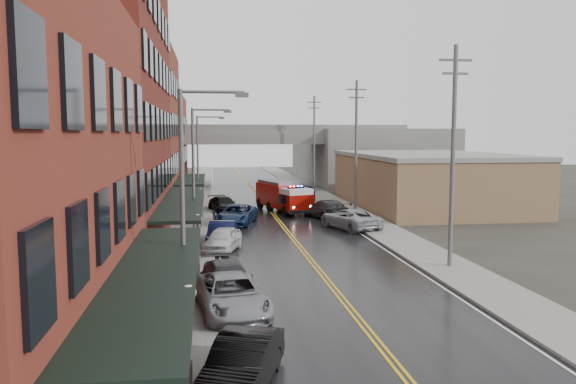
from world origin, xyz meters
TOP-DOWN VIEW (x-y plane):
  - road at (0.00, 30.00)m, footprint 11.00×160.00m
  - sidewalk_left at (-7.30, 30.00)m, footprint 3.00×160.00m
  - sidewalk_right at (7.30, 30.00)m, footprint 3.00×160.00m
  - curb_left at (-5.65, 30.00)m, footprint 0.30×160.00m
  - curb_right at (5.65, 30.00)m, footprint 0.30×160.00m
  - brick_building_b at (-13.30, 23.00)m, footprint 9.00×20.00m
  - brick_building_c at (-13.30, 40.50)m, footprint 9.00×15.00m
  - brick_building_far at (-13.30, 58.00)m, footprint 9.00×20.00m
  - tan_building at (16.00, 40.00)m, footprint 14.00×22.00m
  - right_far_block at (18.00, 70.00)m, footprint 18.00×30.00m
  - awning_0 at (-7.49, 4.00)m, footprint 2.60×16.00m
  - awning_1 at (-7.49, 23.00)m, footprint 2.60×18.00m
  - awning_2 at (-7.49, 40.50)m, footprint 2.60×13.00m
  - globe_lamp_0 at (-6.40, 2.00)m, footprint 0.44×0.44m
  - globe_lamp_1 at (-6.40, 16.00)m, footprint 0.44×0.44m
  - globe_lamp_2 at (-6.40, 30.00)m, footprint 0.44×0.44m
  - street_lamp_0 at (-6.55, 8.00)m, footprint 2.64×0.22m
  - street_lamp_1 at (-6.55, 24.00)m, footprint 2.64×0.22m
  - street_lamp_2 at (-6.55, 40.00)m, footprint 2.64×0.22m
  - utility_pole_0 at (7.20, 15.00)m, footprint 1.80×0.24m
  - utility_pole_1 at (7.20, 35.00)m, footprint 1.80×0.24m
  - utility_pole_2 at (7.20, 55.00)m, footprint 1.80×0.24m
  - overpass at (0.00, 62.00)m, footprint 40.00×10.00m
  - fire_truck at (1.15, 38.22)m, footprint 4.86×8.24m
  - parked_car_left_1 at (-4.91, 2.01)m, footprint 2.98×4.85m
  - parked_car_left_2 at (-4.94, 8.85)m, footprint 3.34×5.93m
  - parked_car_left_3 at (-5.00, 11.30)m, footprint 2.80×5.44m
  - parked_car_left_4 at (-5.00, 21.20)m, footprint 2.95×4.74m
  - parked_car_left_5 at (-5.00, 23.03)m, footprint 2.18×4.93m
  - parked_car_left_6 at (-3.60, 31.63)m, footprint 4.05×6.21m
  - parked_car_left_7 at (-4.44, 39.05)m, footprint 3.31×5.30m
  - parked_car_right_0 at (5.00, 28.20)m, footprint 4.41×6.32m
  - parked_car_right_1 at (4.32, 33.89)m, footprint 3.63×6.02m
  - parked_car_right_2 at (3.74, 41.80)m, footprint 1.91×4.72m
  - parked_car_right_3 at (4.59, 47.82)m, footprint 2.00×4.87m

SIDE VIEW (x-z plane):
  - road at x=0.00m, z-range 0.00..0.02m
  - sidewalk_left at x=-7.30m, z-range 0.00..0.15m
  - sidewalk_right at x=7.30m, z-range 0.00..0.15m
  - curb_left at x=-5.65m, z-range 0.00..0.15m
  - curb_right at x=5.65m, z-range 0.00..0.15m
  - parked_car_left_7 at x=-4.44m, z-range 0.00..1.43m
  - parked_car_left_4 at x=-5.00m, z-range 0.00..1.51m
  - parked_car_left_1 at x=-4.91m, z-range 0.00..1.51m
  - parked_car_left_3 at x=-5.00m, z-range 0.00..1.51m
  - parked_car_left_2 at x=-4.94m, z-range 0.00..1.57m
  - parked_car_right_3 at x=4.59m, z-range 0.00..1.57m
  - parked_car_left_5 at x=-5.00m, z-range 0.00..1.57m
  - parked_car_left_6 at x=-3.60m, z-range 0.00..1.59m
  - parked_car_right_0 at x=5.00m, z-range 0.00..1.60m
  - parked_car_right_2 at x=3.74m, z-range 0.00..1.61m
  - parked_car_right_1 at x=4.32m, z-range 0.00..1.63m
  - fire_truck at x=1.15m, z-range 0.12..2.99m
  - globe_lamp_0 at x=-6.40m, z-range 0.75..3.87m
  - globe_lamp_1 at x=-6.40m, z-range 0.75..3.87m
  - globe_lamp_2 at x=-6.40m, z-range 0.75..3.87m
  - tan_building at x=16.00m, z-range 0.00..5.00m
  - awning_2 at x=-7.49m, z-range 1.44..4.53m
  - awning_0 at x=-7.49m, z-range 1.44..4.53m
  - awning_1 at x=-7.49m, z-range 1.44..4.53m
  - right_far_block at x=18.00m, z-range 0.00..8.00m
  - street_lamp_0 at x=-6.55m, z-range 0.69..9.69m
  - street_lamp_1 at x=-6.55m, z-range 0.69..9.69m
  - street_lamp_2 at x=-6.55m, z-range 0.69..9.69m
  - overpass at x=0.00m, z-range 2.24..9.74m
  - brick_building_far at x=-13.30m, z-range 0.00..12.00m
  - utility_pole_0 at x=7.20m, z-range 0.31..12.31m
  - utility_pole_1 at x=7.20m, z-range 0.31..12.31m
  - utility_pole_2 at x=7.20m, z-range 0.31..12.31m
  - brick_building_c at x=-13.30m, z-range 0.00..15.00m
  - brick_building_b at x=-13.30m, z-range 0.00..18.00m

